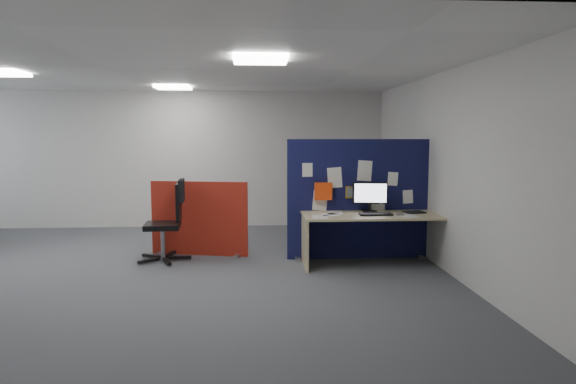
{
  "coord_description": "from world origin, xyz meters",
  "views": [
    {
      "loc": [
        1.92,
        -6.81,
        1.85
      ],
      "look_at": [
        2.42,
        0.7,
        1.0
      ],
      "focal_mm": 32.0,
      "sensor_mm": 36.0,
      "label": 1
    }
  ],
  "objects": [
    {
      "name": "red_divider",
      "position": [
        1.08,
        1.0,
        0.56
      ],
      "size": [
        1.49,
        0.37,
        1.13
      ],
      "rotation": [
        0.0,
        0.0,
        -0.21
      ],
      "color": "#9B2A14",
      "rests_on": "floor"
    },
    {
      "name": "paper_tray",
      "position": [
        4.21,
        0.32,
        0.74
      ],
      "size": [
        0.31,
        0.26,
        0.01
      ],
      "primitive_type": "cube",
      "rotation": [
        0.0,
        0.0,
        0.15
      ],
      "color": "black",
      "rests_on": "main_desk"
    },
    {
      "name": "ceiling_lights",
      "position": [
        0.33,
        0.67,
        2.67
      ],
      "size": [
        4.1,
        4.1,
        0.04
      ],
      "color": "white",
      "rests_on": "ceiling"
    },
    {
      "name": "keyboard",
      "position": [
        3.6,
        0.14,
        0.74
      ],
      "size": [
        0.45,
        0.19,
        0.02
      ],
      "primitive_type": "cube",
      "rotation": [
        0.0,
        0.0,
        -0.01
      ],
      "color": "black",
      "rests_on": "main_desk"
    },
    {
      "name": "mouse",
      "position": [
        3.93,
        0.07,
        0.74
      ],
      "size": [
        0.11,
        0.07,
        0.03
      ],
      "primitive_type": "cube",
      "rotation": [
        0.0,
        0.0,
        -0.14
      ],
      "color": "gray",
      "rests_on": "main_desk"
    },
    {
      "name": "ceiling",
      "position": [
        0.0,
        0.0,
        2.7
      ],
      "size": [
        9.0,
        7.0,
        0.02
      ],
      "primitive_type": "cube",
      "color": "white",
      "rests_on": "wall_back"
    },
    {
      "name": "wall_back",
      "position": [
        0.0,
        3.5,
        1.35
      ],
      "size": [
        9.0,
        0.02,
        2.7
      ],
      "primitive_type": "cube",
      "color": "silver",
      "rests_on": "floor"
    },
    {
      "name": "navy_divider",
      "position": [
        3.46,
        0.64,
        0.89
      ],
      "size": [
        2.15,
        0.3,
        1.78
      ],
      "color": "#100F3A",
      "rests_on": "floor"
    },
    {
      "name": "monitor_main",
      "position": [
        3.58,
        0.42,
        0.97
      ],
      "size": [
        0.49,
        0.21,
        0.43
      ],
      "rotation": [
        0.0,
        0.0,
        -0.17
      ],
      "color": "black",
      "rests_on": "main_desk"
    },
    {
      "name": "office_chair",
      "position": [
        0.7,
        0.67,
        0.67
      ],
      "size": [
        0.76,
        0.78,
        1.18
      ],
      "rotation": [
        0.0,
        0.0,
        0.06
      ],
      "color": "black",
      "rests_on": "floor"
    },
    {
      "name": "wall_right",
      "position": [
        4.5,
        0.0,
        1.35
      ],
      "size": [
        0.02,
        7.0,
        2.7
      ],
      "primitive_type": "cube",
      "color": "silver",
      "rests_on": "floor"
    },
    {
      "name": "main_desk",
      "position": [
        3.58,
        0.29,
        0.57
      ],
      "size": [
        1.97,
        0.88,
        0.73
      ],
      "color": "#C8B680",
      "rests_on": "floor"
    },
    {
      "name": "floor",
      "position": [
        0.0,
        0.0,
        0.0
      ],
      "size": [
        9.0,
        9.0,
        0.0
      ],
      "primitive_type": "plane",
      "color": "#4C4E53",
      "rests_on": "ground"
    },
    {
      "name": "desk_papers",
      "position": [
        3.22,
        0.16,
        0.73
      ],
      "size": [
        1.47,
        0.65,
        0.0
      ],
      "color": "white",
      "rests_on": "main_desk"
    }
  ]
}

